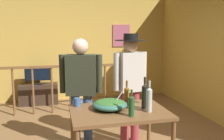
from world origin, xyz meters
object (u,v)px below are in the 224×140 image
object	(u,v)px
wine_bottle_clear	(149,99)
wine_bottle_amber	(127,95)
person_standing_left	(81,84)
flat_screen_tv	(38,74)
serving_table	(119,117)
salad_bowl	(110,104)
wine_glass	(146,94)
mug_blue	(77,102)
person_standing_right	(130,79)
framed_picture	(121,36)
stair_railing	(72,82)
tv_console	(39,94)
wine_bottle_dark	(145,96)
wine_bottle_green	(131,105)

from	to	relation	value
wine_bottle_clear	wine_bottle_amber	size ratio (longest dim) A/B	1.18
wine_bottle_amber	person_standing_left	xyz separation A→B (m)	(-0.53, 0.51, 0.06)
flat_screen_tv	serving_table	size ratio (longest dim) A/B	0.52
person_standing_left	salad_bowl	bearing A→B (deg)	123.99
wine_glass	mug_blue	size ratio (longest dim) A/B	1.63
serving_table	person_standing_right	bearing A→B (deg)	62.99
wine_bottle_clear	wine_bottle_amber	xyz separation A→B (m)	(-0.17, 0.35, -0.03)
flat_screen_tv	wine_bottle_amber	xyz separation A→B (m)	(1.30, -2.98, 0.16)
serving_table	wine_bottle_clear	distance (m)	0.43
framed_picture	salad_bowl	world-z (taller)	framed_picture
wine_glass	salad_bowl	bearing A→B (deg)	-168.23
wine_bottle_clear	person_standing_right	distance (m)	0.86
person_standing_right	stair_railing	bearing A→B (deg)	-77.18
person_standing_right	tv_console	bearing A→B (deg)	-69.81
tv_console	wine_bottle_amber	bearing A→B (deg)	-66.66
serving_table	person_standing_left	distance (m)	0.86
person_standing_right	wine_bottle_dark	bearing A→B (deg)	75.01
wine_bottle_clear	wine_bottle_dark	bearing A→B (deg)	94.26
wine_glass	person_standing_right	xyz separation A→B (m)	(-0.04, 0.54, 0.10)
wine_bottle_green	wine_glass	bearing A→B (deg)	51.19
person_standing_left	tv_console	bearing A→B (deg)	-62.11
flat_screen_tv	wine_bottle_dark	xyz separation A→B (m)	(1.46, -3.21, 0.20)
wine_bottle_dark	salad_bowl	bearing A→B (deg)	168.56
tv_console	salad_bowl	distance (m)	3.38
wine_bottle_amber	wine_bottle_dark	bearing A→B (deg)	-55.05
wine_glass	mug_blue	world-z (taller)	wine_glass
wine_bottle_clear	person_standing_left	size ratio (longest dim) A/B	0.23
wine_glass	mug_blue	distance (m)	0.89
tv_console	person_standing_left	size ratio (longest dim) A/B	0.55
serving_table	person_standing_right	xyz separation A→B (m)	(0.37, 0.73, 0.32)
wine_bottle_amber	person_standing_left	bearing A→B (deg)	136.46
wine_bottle_dark	person_standing_left	bearing A→B (deg)	133.34
tv_console	wine_bottle_dark	world-z (taller)	wine_bottle_dark
wine_glass	person_standing_right	distance (m)	0.55
framed_picture	person_standing_left	bearing A→B (deg)	-116.31
wine_glass	person_standing_right	world-z (taller)	person_standing_right
framed_picture	tv_console	bearing A→B (deg)	-172.32
wine_bottle_green	mug_blue	distance (m)	0.76
wine_bottle_clear	person_standing_left	world-z (taller)	person_standing_left
tv_console	person_standing_right	size ratio (longest dim) A/B	0.53
tv_console	wine_glass	world-z (taller)	wine_glass
tv_console	salad_bowl	world-z (taller)	salad_bowl
stair_railing	flat_screen_tv	world-z (taller)	stair_railing
wine_bottle_amber	stair_railing	bearing A→B (deg)	103.79
wine_bottle_amber	mug_blue	size ratio (longest dim) A/B	2.70
tv_console	mug_blue	bearing A→B (deg)	-77.22
stair_railing	wine_bottle_green	world-z (taller)	wine_bottle_green
salad_bowl	wine_bottle_green	distance (m)	0.36
framed_picture	wine_glass	bearing A→B (deg)	-100.20
wine_bottle_green	wine_bottle_clear	bearing A→B (deg)	21.48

